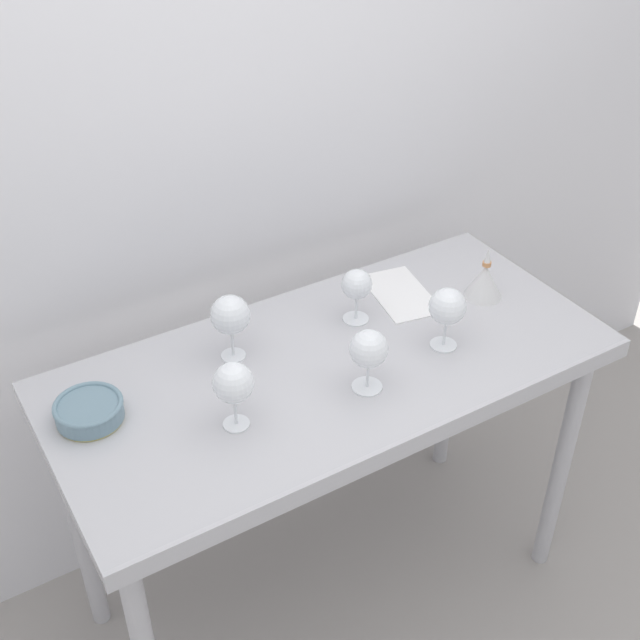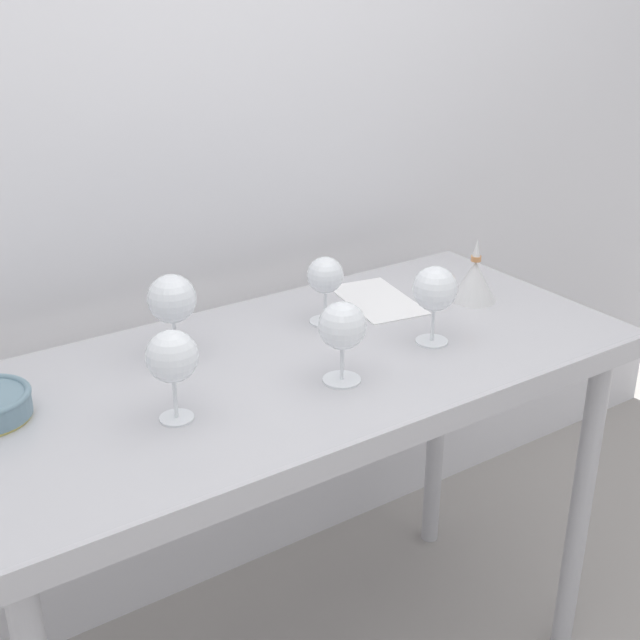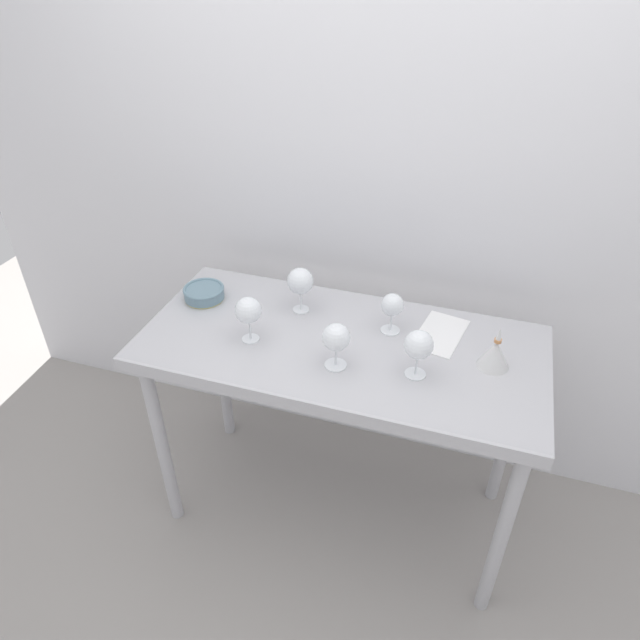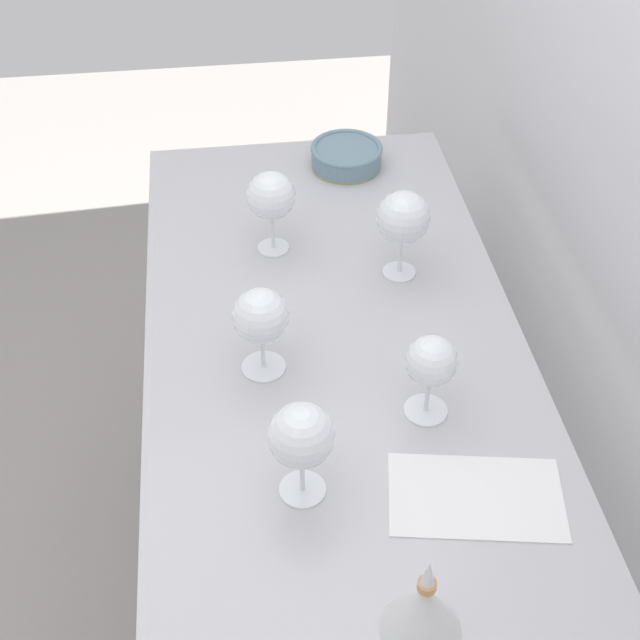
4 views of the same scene
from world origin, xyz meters
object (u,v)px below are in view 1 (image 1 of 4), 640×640
(wine_glass_near_left, at_px, (233,384))
(decanter_funnel, at_px, (484,280))
(wine_glass_near_center, at_px, (369,351))
(wine_glass_far_right, at_px, (357,286))
(wine_glass_near_right, at_px, (447,308))
(tasting_sheet_upper, at_px, (401,294))
(tasting_bowl, at_px, (89,411))
(wine_glass_far_left, at_px, (230,316))

(wine_glass_near_left, bearing_deg, decanter_funnel, 7.93)
(wine_glass_near_center, xyz_separation_m, decanter_funnel, (0.49, 0.16, -0.06))
(wine_glass_far_right, bearing_deg, wine_glass_near_right, -58.77)
(tasting_sheet_upper, bearing_deg, wine_glass_far_right, -158.26)
(wine_glass_far_right, xyz_separation_m, tasting_bowl, (-0.73, -0.02, -0.08))
(wine_glass_far_left, height_order, tasting_sheet_upper, wine_glass_far_left)
(wine_glass_near_center, distance_m, decanter_funnel, 0.52)
(decanter_funnel, bearing_deg, tasting_sheet_upper, 146.99)
(wine_glass_near_right, relative_size, tasting_bowl, 1.07)
(tasting_sheet_upper, distance_m, decanter_funnel, 0.23)
(wine_glass_near_left, relative_size, tasting_sheet_upper, 0.67)
(wine_glass_near_left, relative_size, wine_glass_near_right, 1.01)
(tasting_bowl, bearing_deg, wine_glass_near_left, -33.95)
(wine_glass_far_left, distance_m, wine_glass_near_right, 0.53)
(wine_glass_far_left, distance_m, tasting_sheet_upper, 0.53)
(wine_glass_near_right, bearing_deg, wine_glass_near_center, -172.13)
(decanter_funnel, bearing_deg, wine_glass_near_left, -172.07)
(wine_glass_far_left, bearing_deg, tasting_bowl, -173.62)
(wine_glass_near_left, bearing_deg, tasting_bowl, 146.05)
(wine_glass_near_right, bearing_deg, wine_glass_near_left, 179.05)
(wine_glass_far_right, bearing_deg, wine_glass_far_left, 175.61)
(wine_glass_far_left, height_order, decanter_funnel, wine_glass_far_left)
(wine_glass_far_right, bearing_deg, decanter_funnel, -13.60)
(wine_glass_far_left, distance_m, wine_glass_far_right, 0.35)
(wine_glass_far_right, height_order, decanter_funnel, wine_glass_far_right)
(wine_glass_near_left, relative_size, wine_glass_far_left, 0.96)
(wine_glass_near_right, height_order, tasting_sheet_upper, wine_glass_near_right)
(wine_glass_near_center, relative_size, wine_glass_far_left, 0.92)
(tasting_bowl, relative_size, decanter_funnel, 1.05)
(wine_glass_far_right, distance_m, tasting_sheet_upper, 0.20)
(tasting_bowl, bearing_deg, wine_glass_near_right, -12.82)
(wine_glass_near_right, height_order, tasting_bowl, wine_glass_near_right)
(wine_glass_near_center, bearing_deg, decanter_funnel, 17.90)
(wine_glass_far_left, relative_size, tasting_bowl, 1.12)
(wine_glass_far_left, bearing_deg, wine_glass_near_left, -114.85)
(tasting_sheet_upper, height_order, tasting_bowl, tasting_bowl)
(tasting_sheet_upper, xyz_separation_m, decanter_funnel, (0.19, -0.12, 0.05))
(wine_glass_near_center, bearing_deg, wine_glass_far_left, 128.65)
(tasting_sheet_upper, bearing_deg, wine_glass_far_left, -168.89)
(wine_glass_near_center, xyz_separation_m, tasting_sheet_upper, (0.30, 0.28, -0.11))
(tasting_bowl, bearing_deg, wine_glass_far_right, 1.25)
(wine_glass_far_right, bearing_deg, wine_glass_near_center, -117.76)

